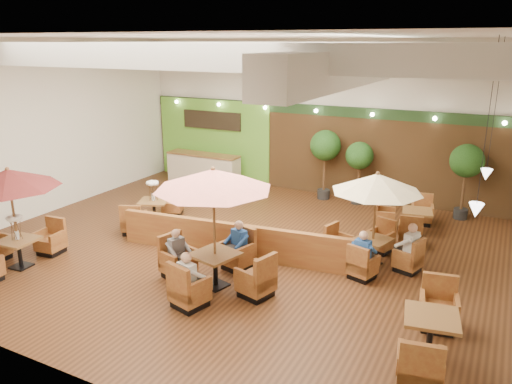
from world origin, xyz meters
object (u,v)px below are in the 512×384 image
Objects in this scene: table_3 at (154,208)px; diner_1 at (238,240)px; topiary_0 at (325,148)px; topiary_1 at (359,158)px; service_counter at (204,169)px; diner_4 at (410,242)px; diner_2 at (178,248)px; booth_divider at (237,241)px; table_5 at (407,221)px; diner_0 at (189,274)px; table_2 at (376,202)px; diner_3 at (364,249)px; table_0 at (9,196)px; topiary_2 at (467,164)px; table_4 at (430,337)px; table_1 at (214,207)px.

table_3 reaches higher than diner_1.
topiary_0 is 1.14× the size of topiary_1.
service_counter is 9.85m from diner_4.
diner_2 is (2.81, -2.66, 0.24)m from table_3.
diner_1 is 1.47m from diner_2.
topiary_0 is (0.25, 5.84, 1.38)m from booth_divider.
table_5 is at bearing 40.26° from booth_divider.
diner_0 is at bearing -127.12° from table_5.
table_3 is at bearing -162.39° from table_2.
diner_3 is at bearing -34.01° from service_counter.
topiary_0 is (-3.29, 2.02, 1.49)m from table_5.
topiary_1 is at bearing 48.49° from diner_4.
diner_0 is 5.37m from diner_4.
booth_divider is 4.27m from diner_4.
diner_2 is (3.87, 1.36, -1.10)m from table_0.
diner_3 is at bearing 154.08° from diner_4.
diner_3 reaches higher than table_5.
topiary_2 is at bearing -0.00° from topiary_0.
booth_divider is at bearing 146.84° from table_4.
service_counter is 3.99× the size of diner_3.
booth_divider is 8.83× the size of diner_3.
table_1 is (5.03, -7.26, 1.32)m from service_counter.
topiary_1 reaches higher than table_5.
service_counter is at bearing 154.36° from diner_3.
table_2 is 3.29× the size of diner_3.
table_4 is 3.86× the size of diner_2.
topiary_2 is at bearing 87.17° from table_2.
diner_4 is at bearing 53.36° from diner_3.
table_2 is at bearing 109.08° from diner_4.
topiary_1 is (1.13, 7.46, -0.30)m from table_1.
topiary_2 is (1.28, 2.02, 1.44)m from table_5.
table_0 reaches higher than table_5.
table_0 is 3.22× the size of diner_0.
table_4 is 5.04m from diner_1.
table_1 is at bearing -119.35° from table_2.
table_2 reaches higher than booth_divider.
service_counter is at bearing 166.96° from table_2.
topiary_2 is (-0.28, 8.00, 1.39)m from table_4.
table_3 is 7.58m from table_5.
diner_4 reaches higher than diner_3.
diner_1 is at bearing 151.49° from table_4.
table_0 reaches higher than topiary_1.
topiary_2 is at bearing -103.16° from diner_1.
table_1 is 1.07× the size of table_3.
table_5 is 7.24m from diner_0.
table_2 reaches higher than diner_4.
booth_divider is 8.32× the size of diner_0.
table_0 is 9.67m from diner_4.
diner_3 is at bearing -106.31° from topiary_2.
topiary_2 is at bearing 6.83° from table_3.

